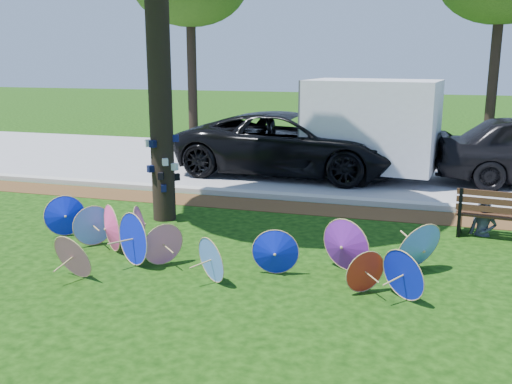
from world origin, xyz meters
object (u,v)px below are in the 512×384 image
(parasol_pile, at_px, (212,242))
(black_van, at_px, (290,144))
(person_left, at_px, (485,201))
(park_bench, at_px, (506,214))
(cargo_trailer, at_px, (372,125))

(parasol_pile, xyz_separation_m, black_van, (-0.44, 7.09, 0.46))
(black_van, xyz_separation_m, person_left, (4.52, -4.33, -0.20))
(park_bench, xyz_separation_m, person_left, (-0.35, 0.05, 0.20))
(black_van, bearing_deg, person_left, -131.80)
(black_van, relative_size, park_bench, 3.59)
(parasol_pile, distance_m, black_van, 7.12)
(parasol_pile, height_order, cargo_trailer, cargo_trailer)
(black_van, relative_size, cargo_trailer, 1.87)
(cargo_trailer, bearing_deg, person_left, -53.79)
(black_van, relative_size, person_left, 4.72)
(black_van, bearing_deg, cargo_trailer, -88.27)
(person_left, bearing_deg, park_bench, 6.97)
(cargo_trailer, bearing_deg, park_bench, -50.66)
(park_bench, height_order, person_left, person_left)
(parasol_pile, distance_m, park_bench, 5.18)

